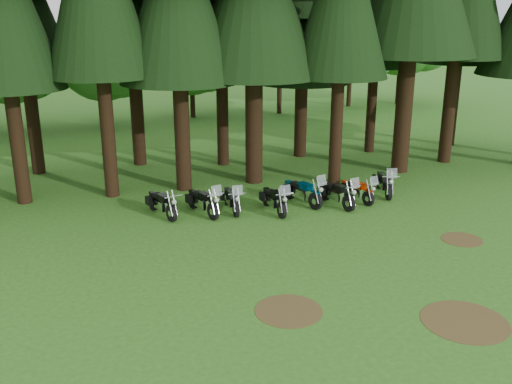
% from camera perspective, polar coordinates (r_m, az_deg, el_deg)
% --- Properties ---
extents(ground, '(120.00, 120.00, 0.00)m').
position_cam_1_polar(ground, '(18.10, 9.66, -7.12)').
color(ground, '#2A631A').
rests_on(ground, ground).
extents(decid_2, '(6.72, 6.53, 8.40)m').
position_cam_1_polar(decid_2, '(39.16, -23.31, 12.58)').
color(decid_2, black).
rests_on(decid_2, ground).
extents(decid_3, '(6.12, 5.95, 7.65)m').
position_cam_1_polar(decid_3, '(39.64, -14.77, 12.81)').
color(decid_3, black).
rests_on(decid_3, ground).
extents(decid_4, '(5.93, 5.76, 7.41)m').
position_cam_1_polar(decid_4, '(41.86, -6.09, 13.32)').
color(decid_4, black).
rests_on(decid_4, ground).
extents(decid_5, '(8.45, 8.21, 10.56)m').
position_cam_1_polar(decid_5, '(43.26, 3.04, 16.00)').
color(decid_5, black).
rests_on(decid_5, ground).
extents(decid_6, '(7.06, 6.86, 8.82)m').
position_cam_1_polar(decid_6, '(47.34, 10.00, 14.67)').
color(decid_6, black).
rests_on(decid_6, ground).
extents(decid_7, '(8.44, 8.20, 10.55)m').
position_cam_1_polar(decid_7, '(49.57, 15.00, 15.66)').
color(decid_7, black).
rests_on(decid_7, ground).
extents(dirt_patch_0, '(1.80, 1.80, 0.01)m').
position_cam_1_polar(dirt_patch_0, '(15.30, 3.28, -11.76)').
color(dirt_patch_0, '#4C3D1E').
rests_on(dirt_patch_0, ground).
extents(dirt_patch_1, '(1.40, 1.40, 0.01)m').
position_cam_1_polar(dirt_patch_1, '(20.90, 19.88, -4.49)').
color(dirt_patch_1, '#4C3D1E').
rests_on(dirt_patch_1, ground).
extents(dirt_patch_2, '(2.20, 2.20, 0.01)m').
position_cam_1_polar(dirt_patch_2, '(15.73, 20.14, -12.06)').
color(dirt_patch_2, '#4C3D1E').
rests_on(dirt_patch_2, ground).
extents(motorcycle_0, '(0.73, 2.15, 0.89)m').
position_cam_1_polar(motorcycle_0, '(22.04, -9.40, -1.23)').
color(motorcycle_0, black).
rests_on(motorcycle_0, ground).
extents(motorcycle_1, '(0.86, 2.25, 1.43)m').
position_cam_1_polar(motorcycle_1, '(22.00, -5.34, -1.04)').
color(motorcycle_1, black).
rests_on(motorcycle_1, ground).
extents(motorcycle_2, '(0.45, 2.13, 1.34)m').
position_cam_1_polar(motorcycle_2, '(22.30, -2.47, -0.80)').
color(motorcycle_2, black).
rests_on(motorcycle_2, ground).
extents(motorcycle_3, '(0.42, 2.21, 1.39)m').
position_cam_1_polar(motorcycle_3, '(22.15, 1.83, -0.87)').
color(motorcycle_3, black).
rests_on(motorcycle_3, ground).
extents(motorcycle_4, '(0.98, 2.33, 1.48)m').
position_cam_1_polar(motorcycle_4, '(23.09, 4.64, -0.06)').
color(motorcycle_4, black).
rests_on(motorcycle_4, ground).
extents(motorcycle_5, '(0.69, 2.29, 1.44)m').
position_cam_1_polar(motorcycle_5, '(23.07, 8.07, -0.24)').
color(motorcycle_5, black).
rests_on(motorcycle_5, ground).
extents(motorcycle_6, '(0.69, 2.07, 1.30)m').
position_cam_1_polar(motorcycle_6, '(23.79, 10.05, 0.10)').
color(motorcycle_6, black).
rests_on(motorcycle_6, ground).
extents(motorcycle_7, '(0.97, 2.26, 1.45)m').
position_cam_1_polar(motorcycle_7, '(24.89, 12.70, 0.85)').
color(motorcycle_7, black).
rests_on(motorcycle_7, ground).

